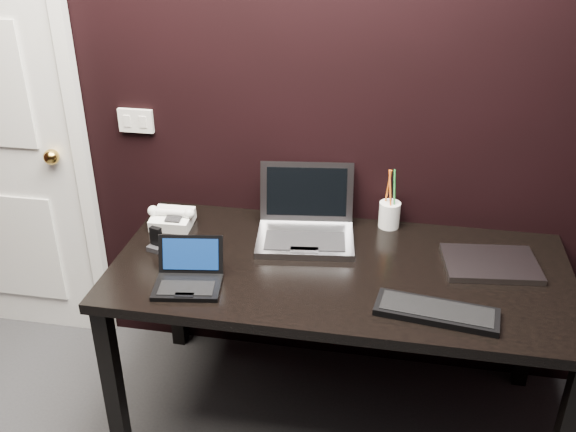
% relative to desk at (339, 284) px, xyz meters
% --- Properties ---
extents(wall_back, '(4.00, 0.00, 4.00)m').
position_rel_desk_xyz_m(wall_back, '(-0.30, 0.40, 0.64)').
color(wall_back, black).
rests_on(wall_back, ground).
extents(wall_switch, '(0.15, 0.02, 0.10)m').
position_rel_desk_xyz_m(wall_switch, '(-0.92, 0.39, 0.46)').
color(wall_switch, silver).
rests_on(wall_switch, wall_back).
extents(desk, '(1.70, 0.80, 0.74)m').
position_rel_desk_xyz_m(desk, '(0.00, 0.00, 0.00)').
color(desk, black).
rests_on(desk, ground).
extents(netbook, '(0.26, 0.24, 0.15)m').
position_rel_desk_xyz_m(netbook, '(-0.52, -0.21, 0.11)').
color(netbook, black).
rests_on(netbook, desk).
extents(silver_laptop, '(0.42, 0.39, 0.26)m').
position_rel_desk_xyz_m(silver_laptop, '(-0.16, 0.20, 0.13)').
color(silver_laptop, gray).
rests_on(silver_laptop, desk).
extents(ext_keyboard, '(0.42, 0.19, 0.03)m').
position_rel_desk_xyz_m(ext_keyboard, '(0.35, -0.24, 0.09)').
color(ext_keyboard, black).
rests_on(ext_keyboard, desk).
extents(closed_laptop, '(0.37, 0.28, 0.02)m').
position_rel_desk_xyz_m(closed_laptop, '(0.55, 0.10, 0.09)').
color(closed_laptop, '#9C9BA1').
rests_on(closed_laptop, desk).
extents(desk_phone, '(0.20, 0.15, 0.10)m').
position_rel_desk_xyz_m(desk_phone, '(-0.72, 0.19, 0.11)').
color(desk_phone, white).
rests_on(desk_phone, desk).
extents(mobile_phone, '(0.06, 0.06, 0.09)m').
position_rel_desk_xyz_m(mobile_phone, '(-0.72, -0.00, 0.11)').
color(mobile_phone, black).
rests_on(mobile_phone, desk).
extents(pen_cup, '(0.10, 0.10, 0.26)m').
position_rel_desk_xyz_m(pen_cup, '(0.16, 0.35, 0.14)').
color(pen_cup, white).
rests_on(pen_cup, desk).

